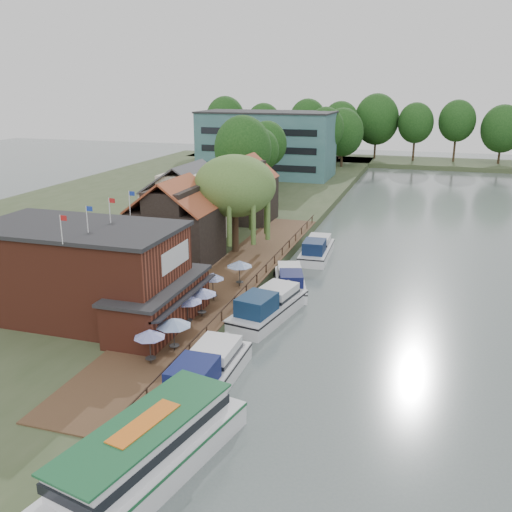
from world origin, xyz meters
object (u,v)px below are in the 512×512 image
(umbrella_2, at_px, (188,310))
(umbrella_4, at_px, (213,286))
(pub, at_px, (104,274))
(cruiser_0, at_px, (206,368))
(umbrella_3, at_px, (202,302))
(willow, at_px, (235,204))
(cottage_b, at_px, (189,200))
(swan, at_px, (183,454))
(cottage_c, at_px, (245,189))
(cruiser_1, at_px, (268,303))
(cruiser_2, at_px, (290,278))
(umbrella_1, at_px, (174,334))
(tour_boat, at_px, (136,457))
(cottage_a, at_px, (176,221))
(hotel_block, at_px, (267,144))
(umbrella_0, at_px, (150,346))
(cruiser_3, at_px, (317,247))
(umbrella_5, at_px, (240,273))

(umbrella_2, height_order, umbrella_4, same)
(pub, distance_m, cruiser_0, 12.46)
(umbrella_3, bearing_deg, willow, 101.01)
(willow, height_order, umbrella_2, willow)
(cottage_b, relative_size, willow, 0.92)
(umbrella_3, height_order, swan, umbrella_3)
(cottage_c, distance_m, cruiser_1, 30.32)
(umbrella_2, height_order, cruiser_2, umbrella_2)
(umbrella_1, bearing_deg, cottage_b, 111.73)
(umbrella_3, height_order, tour_boat, umbrella_3)
(cottage_a, bearing_deg, cruiser_2, -8.65)
(willow, xyz_separation_m, cruiser_2, (7.78, -6.87, -5.10))
(hotel_block, relative_size, tour_boat, 1.79)
(cottage_a, xyz_separation_m, umbrella_0, (7.74, -20.76, -2.96))
(cruiser_1, bearing_deg, cruiser_3, 99.43)
(cottage_a, relative_size, umbrella_3, 3.58)
(cottage_c, relative_size, cruiser_3, 0.86)
(umbrella_1, bearing_deg, cruiser_0, -33.28)
(umbrella_1, distance_m, umbrella_3, 6.04)
(cottage_a, bearing_deg, cruiser_1, -36.07)
(hotel_block, relative_size, umbrella_5, 10.69)
(cottage_c, bearing_deg, cruiser_0, -75.11)
(willow, distance_m, cruiser_2, 11.56)
(willow, bearing_deg, cottage_a, -131.99)
(hotel_block, height_order, tour_boat, hotel_block)
(cruiser_0, bearing_deg, swan, -77.88)
(cruiser_1, relative_size, tour_boat, 0.75)
(cottage_a, distance_m, willow, 6.80)
(umbrella_2, distance_m, cruiser_3, 23.86)
(umbrella_2, height_order, cruiser_0, umbrella_2)
(cottage_b, xyz_separation_m, umbrella_3, (10.93, -22.62, -2.96))
(cottage_b, distance_m, umbrella_3, 25.30)
(cottage_a, xyz_separation_m, umbrella_2, (7.53, -14.40, -2.96))
(swan, bearing_deg, cruiser_2, 91.78)
(cottage_c, height_order, umbrella_5, cottage_c)
(umbrella_4, distance_m, cruiser_0, 12.38)
(umbrella_2, distance_m, tour_boat, 16.45)
(hotel_block, distance_m, cottage_a, 56.47)
(pub, distance_m, tour_boat, 19.00)
(cruiser_2, relative_size, tour_boat, 0.65)
(cottage_a, distance_m, cruiser_0, 24.04)
(umbrella_2, bearing_deg, swan, -67.32)
(cruiser_0, xyz_separation_m, tour_boat, (0.34, -9.54, 0.23))
(hotel_block, height_order, cottage_c, hotel_block)
(umbrella_2, bearing_deg, cruiser_2, 69.26)
(umbrella_3, relative_size, umbrella_5, 1.01)
(cottage_b, xyz_separation_m, willow, (7.50, -5.00, 0.96))
(cruiser_2, bearing_deg, cottage_a, 154.30)
(pub, relative_size, hotel_block, 0.79)
(pub, height_order, cruiser_1, pub)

